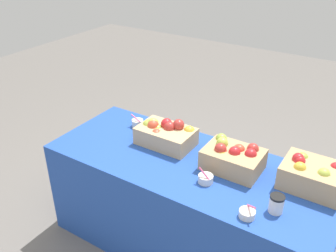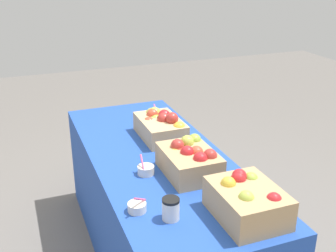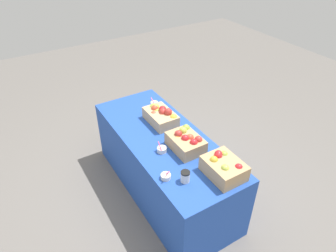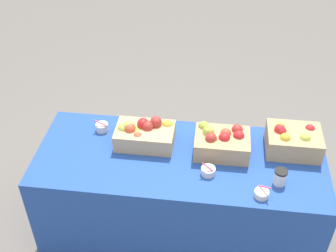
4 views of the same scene
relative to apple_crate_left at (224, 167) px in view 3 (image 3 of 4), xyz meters
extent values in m
plane|color=slate|center=(-0.73, -0.16, -0.82)|extent=(10.00, 10.00, 0.00)
cube|color=#234CAD|center=(-0.73, -0.16, -0.45)|extent=(1.90, 0.76, 0.74)
cube|color=tan|center=(0.00, 0.00, -0.01)|extent=(0.35, 0.27, 0.14)
sphere|color=red|center=(-0.09, 0.00, 0.06)|extent=(0.07, 0.07, 0.07)
sphere|color=#99B742|center=(-0.08, 0.07, 0.05)|extent=(0.07, 0.07, 0.07)
sphere|color=red|center=(-0.10, 0.01, 0.07)|extent=(0.07, 0.07, 0.07)
sphere|color=#B2C64C|center=(0.06, -0.05, 0.06)|extent=(0.07, 0.07, 0.07)
sphere|color=red|center=(0.11, 0.06, 0.05)|extent=(0.07, 0.07, 0.07)
sphere|color=gold|center=(-0.07, -0.06, 0.06)|extent=(0.07, 0.07, 0.07)
cube|color=tan|center=(-0.46, -0.08, -0.02)|extent=(0.36, 0.26, 0.13)
sphere|color=#B2332D|center=(-0.37, 0.00, 0.05)|extent=(0.07, 0.07, 0.07)
sphere|color=#D14C33|center=(-0.52, -0.11, 0.03)|extent=(0.07, 0.07, 0.07)
sphere|color=#B2332D|center=(-0.53, -0.12, 0.06)|extent=(0.07, 0.07, 0.07)
sphere|color=#99B742|center=(-0.59, 0.01, 0.05)|extent=(0.07, 0.07, 0.07)
sphere|color=#D14C33|center=(-0.44, -0.05, 0.04)|extent=(0.07, 0.07, 0.07)
sphere|color=gold|center=(-0.52, -0.13, 0.02)|extent=(0.07, 0.07, 0.07)
sphere|color=red|center=(-0.45, -0.10, 0.05)|extent=(0.07, 0.07, 0.07)
sphere|color=red|center=(-0.36, -0.06, 0.05)|extent=(0.07, 0.07, 0.07)
sphere|color=#B2C64C|center=(-0.55, -0.05, 0.06)|extent=(0.07, 0.07, 0.07)
cube|color=tan|center=(-0.97, -0.06, -0.02)|extent=(0.39, 0.25, 0.12)
sphere|color=#D14C33|center=(-1.07, -0.07, 0.04)|extent=(0.08, 0.08, 0.08)
sphere|color=gold|center=(-0.83, 0.02, 0.03)|extent=(0.08, 0.08, 0.08)
sphere|color=#B2C64C|center=(-1.08, -0.06, 0.05)|extent=(0.08, 0.08, 0.08)
sphere|color=#B2332D|center=(-0.91, 0.00, 0.07)|extent=(0.08, 0.08, 0.08)
sphere|color=red|center=(-0.99, -0.02, 0.06)|extent=(0.08, 0.08, 0.08)
sphere|color=#B2C64C|center=(-1.12, -0.06, 0.03)|extent=(0.08, 0.08, 0.08)
sphere|color=#B2332D|center=(-0.96, -0.04, 0.05)|extent=(0.08, 0.08, 0.08)
sphere|color=#D14C33|center=(-1.01, -0.12, 0.01)|extent=(0.08, 0.08, 0.08)
sphere|color=#99B742|center=(-1.04, -0.07, 0.02)|extent=(0.08, 0.08, 0.08)
cylinder|color=silver|center=(-1.30, 0.04, -0.05)|extent=(0.09, 0.09, 0.05)
cylinder|color=#EA598C|center=(-1.30, 0.03, 0.00)|extent=(0.09, 0.02, 0.05)
cylinder|color=silver|center=(-0.21, -0.45, -0.06)|extent=(0.09, 0.09, 0.04)
cylinder|color=#EA598C|center=(-0.20, -0.43, -0.01)|extent=(0.07, 0.08, 0.07)
cylinder|color=silver|center=(-0.54, -0.30, -0.06)|extent=(0.09, 0.09, 0.05)
cylinder|color=#EA598C|center=(-0.54, -0.32, -0.01)|extent=(0.08, 0.02, 0.07)
cylinder|color=silver|center=(-0.10, -0.32, -0.04)|extent=(0.08, 0.08, 0.09)
cylinder|color=black|center=(-0.10, -0.32, 0.02)|extent=(0.08, 0.08, 0.01)
camera|label=1|loc=(0.24, -1.92, 1.28)|focal=39.63mm
camera|label=2|loc=(1.36, -0.90, 1.01)|focal=44.72mm
camera|label=3|loc=(1.39, -1.40, 1.77)|focal=32.55mm
camera|label=4|loc=(-0.54, -2.25, 1.85)|focal=46.50mm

